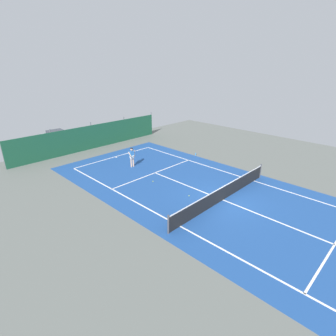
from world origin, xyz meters
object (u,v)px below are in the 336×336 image
object	(u,v)px
tennis_player	(132,156)
tennis_ball_near_player	(153,181)
parked_car	(58,139)
water_bottle	(196,154)
tennis_ball_midcourt	(189,196)
tennis_net	(223,193)

from	to	relation	value
tennis_player	tennis_ball_near_player	distance (m)	3.71
tennis_ball_near_player	parked_car	distance (m)	13.65
tennis_ball_near_player	water_bottle	distance (m)	7.09
tennis_ball_near_player	parked_car	bearing A→B (deg)	94.10
tennis_ball_near_player	tennis_ball_midcourt	world-z (taller)	same
tennis_ball_near_player	water_bottle	world-z (taller)	water_bottle
tennis_net	tennis_ball_midcourt	world-z (taller)	tennis_net
parked_car	water_bottle	distance (m)	14.43
tennis_player	tennis_ball_near_player	bearing A→B (deg)	86.65
tennis_player	tennis_ball_midcourt	size ratio (longest dim) A/B	24.85
tennis_net	tennis_ball_near_player	world-z (taller)	tennis_net
tennis_player	tennis_ball_midcourt	world-z (taller)	tennis_player
tennis_player	water_bottle	size ratio (longest dim) A/B	6.83
tennis_ball_midcourt	parked_car	xyz separation A→B (m)	(-1.11, 16.97, 0.81)
tennis_net	tennis_ball_near_player	bearing A→B (deg)	103.45
tennis_ball_near_player	tennis_ball_midcourt	xyz separation A→B (m)	(0.14, -3.38, 0.00)
tennis_player	tennis_ball_midcourt	xyz separation A→B (m)	(-0.71, -6.86, -0.93)
tennis_net	water_bottle	bearing A→B (deg)	50.24
tennis_net	tennis_player	size ratio (longest dim) A/B	6.17
tennis_ball_midcourt	water_bottle	size ratio (longest dim) A/B	0.28
tennis_ball_near_player	parked_car	world-z (taller)	parked_car
tennis_net	water_bottle	distance (m)	8.86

